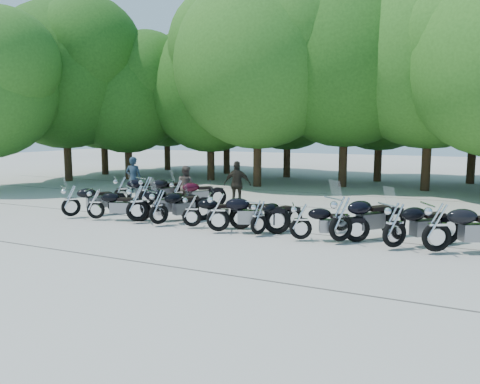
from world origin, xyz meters
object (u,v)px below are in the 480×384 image
at_px(motorcycle_1, 96,203).
at_px(motorcycle_8, 341,217).
at_px(motorcycle_5, 218,211).
at_px(motorcycle_13, 177,193).
at_px(motorcycle_7, 301,220).
at_px(rider_1, 186,186).
at_px(rider_2, 237,184).
at_px(motorcycle_9, 395,224).
at_px(motorcycle_10, 437,226).
at_px(motorcycle_6, 259,216).
at_px(rider_0, 134,179).
at_px(motorcycle_11, 122,189).
at_px(motorcycle_3, 159,206).
at_px(motorcycle_0, 71,200).
at_px(motorcycle_4, 192,210).
at_px(motorcycle_12, 147,190).
at_px(motorcycle_2, 137,202).

xyz_separation_m(motorcycle_1, motorcycle_8, (8.14, 0.29, 0.12)).
xyz_separation_m(motorcycle_5, motorcycle_13, (-3.31, 2.95, -0.04)).
relative_size(motorcycle_7, rider_1, 1.31).
distance_m(motorcycle_8, rider_2, 6.48).
height_order(rider_1, rider_2, rider_2).
distance_m(motorcycle_7, motorcycle_9, 2.42).
bearing_deg(motorcycle_10, motorcycle_13, 44.72).
bearing_deg(motorcycle_1, motorcycle_9, -108.70).
xyz_separation_m(motorcycle_1, motorcycle_6, (5.81, 0.19, -0.02)).
bearing_deg(motorcycle_1, rider_0, 0.76).
bearing_deg(motorcycle_10, motorcycle_7, 63.26).
distance_m(motorcycle_5, motorcycle_6, 1.22).
xyz_separation_m(motorcycle_6, motorcycle_11, (-6.99, 2.58, 0.08)).
distance_m(motorcycle_3, rider_0, 5.51).
relative_size(motorcycle_0, motorcycle_10, 0.88).
bearing_deg(rider_2, motorcycle_4, 80.60).
bearing_deg(motorcycle_11, motorcycle_5, -164.52).
bearing_deg(motorcycle_13, motorcycle_10, -156.11).
bearing_deg(motorcycle_6, motorcycle_9, -155.38).
distance_m(motorcycle_9, rider_1, 9.15).
bearing_deg(motorcycle_3, motorcycle_11, -7.84).
bearing_deg(motorcycle_6, motorcycle_0, 25.89).
bearing_deg(motorcycle_12, motorcycle_13, -145.06).
relative_size(motorcycle_1, motorcycle_10, 0.83).
distance_m(motorcycle_2, motorcycle_6, 4.26).
bearing_deg(motorcycle_6, motorcycle_3, 25.03).
bearing_deg(motorcycle_13, rider_0, 20.93).
relative_size(motorcycle_3, motorcycle_5, 0.96).
distance_m(motorcycle_7, motorcycle_13, 6.45).
relative_size(motorcycle_5, motorcycle_8, 0.93).
height_order(motorcycle_9, motorcycle_10, motorcycle_10).
xyz_separation_m(motorcycle_1, motorcycle_2, (1.55, 0.19, 0.10)).
bearing_deg(motorcycle_4, motorcycle_8, -109.83).
xyz_separation_m(motorcycle_7, motorcycle_8, (1.04, 0.19, 0.13)).
relative_size(motorcycle_2, rider_1, 1.56).
bearing_deg(motorcycle_4, motorcycle_9, -110.42).
bearing_deg(rider_1, motorcycle_9, 161.32).
bearing_deg(motorcycle_7, motorcycle_1, 68.67).
relative_size(motorcycle_6, motorcycle_8, 0.80).
bearing_deg(motorcycle_4, motorcycle_6, -112.06).
height_order(motorcycle_12, rider_0, rider_0).
bearing_deg(motorcycle_12, motorcycle_2, 146.32).
xyz_separation_m(motorcycle_10, motorcycle_11, (-11.67, 2.55, -0.06)).
height_order(motorcycle_1, rider_0, rider_0).
relative_size(motorcycle_5, rider_2, 1.32).
distance_m(motorcycle_1, rider_2, 5.41).
height_order(motorcycle_5, motorcycle_6, motorcycle_5).
height_order(motorcycle_12, rider_2, rider_2).
bearing_deg(motorcycle_9, motorcycle_12, 29.75).
height_order(motorcycle_8, rider_1, rider_1).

